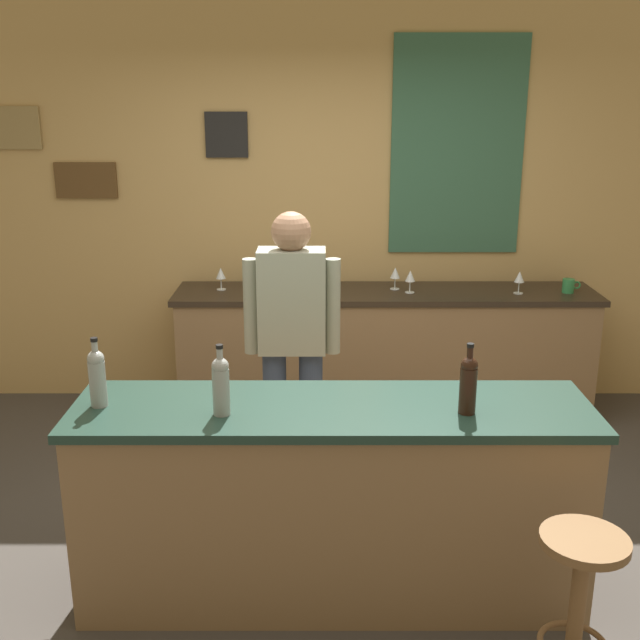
# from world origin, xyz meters

# --- Properties ---
(ground_plane) EXTENTS (10.00, 10.00, 0.00)m
(ground_plane) POSITION_xyz_m (0.00, 0.00, 0.00)
(ground_plane) COLOR #423D38
(back_wall) EXTENTS (6.00, 0.09, 2.80)m
(back_wall) POSITION_xyz_m (0.01, 2.03, 1.42)
(back_wall) COLOR tan
(back_wall) RESTS_ON ground_plane
(bar_counter) EXTENTS (2.24, 0.60, 0.92)m
(bar_counter) POSITION_xyz_m (0.00, -0.40, 0.46)
(bar_counter) COLOR olive
(bar_counter) RESTS_ON ground_plane
(side_counter) EXTENTS (2.90, 0.56, 0.90)m
(side_counter) POSITION_xyz_m (0.40, 1.65, 0.45)
(side_counter) COLOR olive
(side_counter) RESTS_ON ground_plane
(bartender) EXTENTS (0.52, 0.21, 1.62)m
(bartender) POSITION_xyz_m (-0.20, 0.50, 0.94)
(bartender) COLOR #384766
(bartender) RESTS_ON ground_plane
(bar_stool) EXTENTS (0.32, 0.32, 0.68)m
(bar_stool) POSITION_xyz_m (0.90, -1.03, 0.46)
(bar_stool) COLOR brown
(bar_stool) RESTS_ON ground_plane
(wine_bottle_a) EXTENTS (0.07, 0.07, 0.31)m
(wine_bottle_a) POSITION_xyz_m (-1.00, -0.40, 1.06)
(wine_bottle_a) COLOR #999E99
(wine_bottle_a) RESTS_ON bar_counter
(wine_bottle_b) EXTENTS (0.07, 0.07, 0.31)m
(wine_bottle_b) POSITION_xyz_m (-0.46, -0.49, 1.06)
(wine_bottle_b) COLOR #999E99
(wine_bottle_b) RESTS_ON bar_counter
(wine_bottle_c) EXTENTS (0.07, 0.07, 0.31)m
(wine_bottle_c) POSITION_xyz_m (0.56, -0.48, 1.06)
(wine_bottle_c) COLOR black
(wine_bottle_c) RESTS_ON bar_counter
(wine_glass_a) EXTENTS (0.07, 0.07, 0.16)m
(wine_glass_a) POSITION_xyz_m (-0.74, 1.69, 1.01)
(wine_glass_a) COLOR silver
(wine_glass_a) RESTS_ON side_counter
(wine_glass_b) EXTENTS (0.07, 0.07, 0.16)m
(wine_glass_b) POSITION_xyz_m (-0.53, 1.74, 1.01)
(wine_glass_b) COLOR silver
(wine_glass_b) RESTS_ON side_counter
(wine_glass_c) EXTENTS (0.07, 0.07, 0.16)m
(wine_glass_c) POSITION_xyz_m (0.47, 1.70, 1.01)
(wine_glass_c) COLOR silver
(wine_glass_c) RESTS_ON side_counter
(wine_glass_d) EXTENTS (0.07, 0.07, 0.16)m
(wine_glass_d) POSITION_xyz_m (0.56, 1.61, 1.01)
(wine_glass_d) COLOR silver
(wine_glass_d) RESTS_ON side_counter
(wine_glass_e) EXTENTS (0.07, 0.07, 0.16)m
(wine_glass_e) POSITION_xyz_m (1.30, 1.58, 1.01)
(wine_glass_e) COLOR silver
(wine_glass_e) RESTS_ON side_counter
(coffee_mug) EXTENTS (0.12, 0.08, 0.09)m
(coffee_mug) POSITION_xyz_m (1.64, 1.61, 0.95)
(coffee_mug) COLOR #338C4C
(coffee_mug) RESTS_ON side_counter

